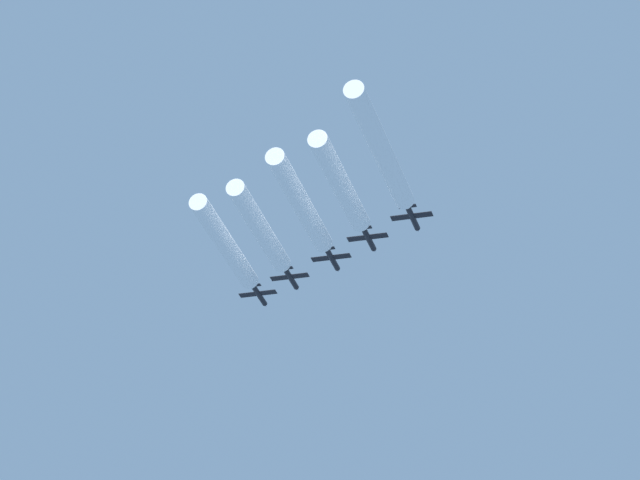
{
  "coord_description": "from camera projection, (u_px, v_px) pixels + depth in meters",
  "views": [
    {
      "loc": [
        86.57,
        -341.24,
        1.25
      ],
      "look_at": [
        -0.01,
        -8.38,
        181.5
      ],
      "focal_mm": 108.27,
      "sensor_mm": 36.0,
      "label": 1
    }
  ],
  "objects": [
    {
      "name": "jet_fifth_echelon",
      "position": [
        413.0,
        218.0,
        374.32
      ],
      "size": [
        8.22,
        11.96,
        2.88
      ],
      "color": "black"
    },
    {
      "name": "smoke_trail_second_echelon",
      "position": [
        260.0,
        229.0,
        387.02
      ],
      "size": [
        3.82,
        35.13,
        3.82
      ],
      "color": "white"
    },
    {
      "name": "smoke_trail_lead",
      "position": [
        226.0,
        245.0,
        395.78
      ],
      "size": [
        3.82,
        37.74,
        3.82
      ],
      "color": "white"
    },
    {
      "name": "jet_fourth_echelon",
      "position": [
        369.0,
        239.0,
        384.47
      ],
      "size": [
        8.22,
        11.96,
        2.88
      ],
      "color": "black"
    },
    {
      "name": "jet_third_echelon",
      "position": [
        332.0,
        259.0,
        396.17
      ],
      "size": [
        8.22,
        11.96,
        2.88
      ],
      "color": "black"
    },
    {
      "name": "jet_second_echelon",
      "position": [
        291.0,
        278.0,
        406.79
      ],
      "size": [
        8.22,
        11.96,
        2.88
      ],
      "color": "black"
    },
    {
      "name": "smoke_trail_fourth_echelon",
      "position": [
        341.0,
        184.0,
        364.78
      ],
      "size": [
        3.82,
        34.95,
        3.82
      ],
      "color": "white"
    },
    {
      "name": "smoke_trail_third_echelon",
      "position": [
        301.0,
        204.0,
        375.2
      ],
      "size": [
        3.82,
        37.95,
        3.82
      ],
      "color": "white"
    },
    {
      "name": "jet_lead",
      "position": [
        259.0,
        295.0,
        416.66
      ],
      "size": [
        8.22,
        11.96,
        2.88
      ],
      "color": "black"
    },
    {
      "name": "smoke_trail_fifth_echelon",
      "position": [
        381.0,
        150.0,
        351.21
      ],
      "size": [
        3.82,
        42.95,
        3.82
      ],
      "color": "white"
    }
  ]
}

